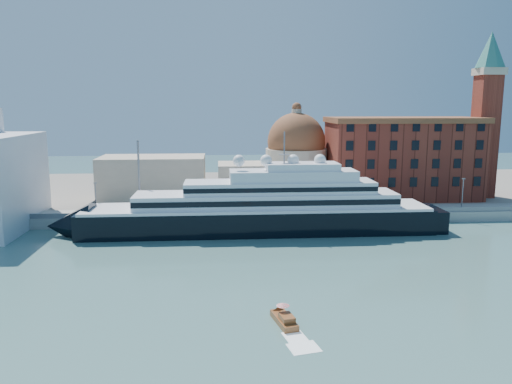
{
  "coord_description": "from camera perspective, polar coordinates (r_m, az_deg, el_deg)",
  "views": [
    {
      "loc": [
        -0.71,
        -87.58,
        28.91
      ],
      "look_at": [
        7.14,
        18.0,
        10.22
      ],
      "focal_mm": 35.0,
      "sensor_mm": 36.0,
      "label": 1
    }
  ],
  "objects": [
    {
      "name": "land",
      "position": [
        164.96,
        -3.95,
        0.24
      ],
      "size": [
        260.0,
        72.0,
        2.0
      ],
      "primitive_type": "cube",
      "color": "slate",
      "rests_on": "ground"
    },
    {
      "name": "quay_fence",
      "position": [
        119.9,
        -3.82,
        -2.44
      ],
      "size": [
        180.0,
        0.1,
        1.2
      ],
      "primitive_type": "cube",
      "color": "slate",
      "rests_on": "quay"
    },
    {
      "name": "quay",
      "position": [
        124.69,
        -3.83,
        -2.83
      ],
      "size": [
        180.0,
        10.0,
        2.5
      ],
      "primitive_type": "cube",
      "color": "gray",
      "rests_on": "ground"
    },
    {
      "name": "church",
      "position": [
        146.58,
        -1.45,
        2.95
      ],
      "size": [
        66.0,
        18.0,
        25.5
      ],
      "color": "beige",
      "rests_on": "land"
    },
    {
      "name": "superyacht",
      "position": [
        113.38,
        -1.11,
        -2.36
      ],
      "size": [
        89.53,
        12.41,
        26.76
      ],
      "color": "black",
      "rests_on": "ground"
    },
    {
      "name": "ground",
      "position": [
        92.23,
        -3.64,
        -8.28
      ],
      "size": [
        400.0,
        400.0,
        0.0
      ],
      "primitive_type": "plane",
      "color": "#3C6966",
      "rests_on": "ground"
    },
    {
      "name": "lamp_posts",
      "position": [
        121.95,
        -9.83,
        0.86
      ],
      "size": [
        120.8,
        2.4,
        18.0
      ],
      "color": "slate",
      "rests_on": "quay"
    },
    {
      "name": "water_taxi",
      "position": [
        68.59,
        3.28,
        -14.3
      ],
      "size": [
        3.26,
        6.35,
        2.88
      ],
      "rotation": [
        0.0,
        0.0,
        0.21
      ],
      "color": "brown",
      "rests_on": "ground"
    },
    {
      "name": "warehouse",
      "position": [
        149.97,
        16.39,
        3.82
      ],
      "size": [
        43.0,
        19.0,
        23.25
      ],
      "color": "maroon",
      "rests_on": "land"
    },
    {
      "name": "campanile",
      "position": [
        159.27,
        24.87,
        9.04
      ],
      "size": [
        8.4,
        8.4,
        47.0
      ],
      "color": "maroon",
      "rests_on": "land"
    }
  ]
}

